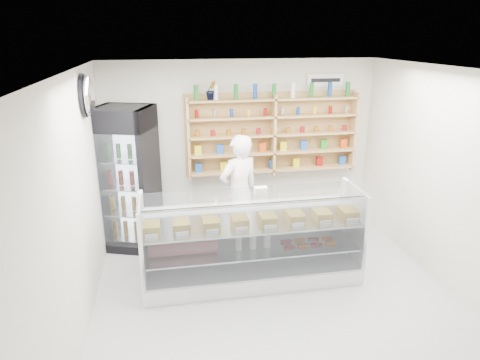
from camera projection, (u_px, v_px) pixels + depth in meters
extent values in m
plane|color=#9C9CA0|center=(278.00, 303.00, 5.31)|extent=(5.00, 5.00, 0.00)
plane|color=white|center=(286.00, 72.00, 4.40)|extent=(5.00, 5.00, 0.00)
plane|color=silver|center=(242.00, 145.00, 7.18)|extent=(4.50, 0.00, 4.50)
plane|color=silver|center=(397.00, 349.00, 2.53)|extent=(4.50, 0.00, 4.50)
plane|color=silver|center=(74.00, 212.00, 4.47)|extent=(0.00, 5.00, 5.00)
plane|color=silver|center=(459.00, 186.00, 5.24)|extent=(0.00, 5.00, 5.00)
cube|color=white|center=(252.00, 271.00, 5.80)|extent=(2.87, 0.81, 0.24)
cube|color=white|center=(247.00, 231.00, 6.01)|extent=(2.87, 0.05, 0.60)
cube|color=silver|center=(252.00, 247.00, 5.68)|extent=(2.76, 0.72, 0.02)
cube|color=silver|center=(252.00, 223.00, 5.56)|extent=(2.81, 0.75, 0.02)
cube|color=silver|center=(259.00, 243.00, 5.23)|extent=(2.81, 0.12, 1.00)
cube|color=silver|center=(253.00, 195.00, 5.39)|extent=(2.81, 0.57, 0.01)
imported|color=white|center=(239.00, 192.00, 6.48)|extent=(0.77, 0.64, 1.79)
cube|color=black|center=(128.00, 179.00, 6.48)|extent=(0.99, 0.98, 2.18)
cube|color=#2A0436|center=(130.00, 122.00, 5.88)|extent=(0.74, 0.28, 0.31)
cube|color=silver|center=(136.00, 192.00, 6.20)|extent=(0.63, 0.22, 1.72)
cube|color=tan|center=(188.00, 138.00, 6.82)|extent=(0.04, 0.28, 1.33)
cube|color=tan|center=(273.00, 135.00, 7.06)|extent=(0.04, 0.28, 1.33)
cube|color=tan|center=(353.00, 132.00, 7.30)|extent=(0.04, 0.28, 1.33)
cube|color=tan|center=(272.00, 169.00, 7.25)|extent=(2.80, 0.28, 0.03)
cube|color=tan|center=(273.00, 152.00, 7.15)|extent=(2.80, 0.28, 0.03)
cube|color=tan|center=(273.00, 134.00, 7.06)|extent=(2.80, 0.28, 0.03)
cube|color=tan|center=(274.00, 116.00, 6.96)|extent=(2.80, 0.28, 0.03)
cube|color=tan|center=(274.00, 99.00, 6.87)|extent=(2.80, 0.28, 0.03)
imported|color=#1E6626|center=(211.00, 90.00, 6.64)|extent=(0.20, 0.19, 0.30)
ellipsoid|color=silver|center=(88.00, 96.00, 5.26)|extent=(0.15, 0.50, 0.50)
cube|color=white|center=(325.00, 80.00, 7.06)|extent=(0.62, 0.03, 0.20)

